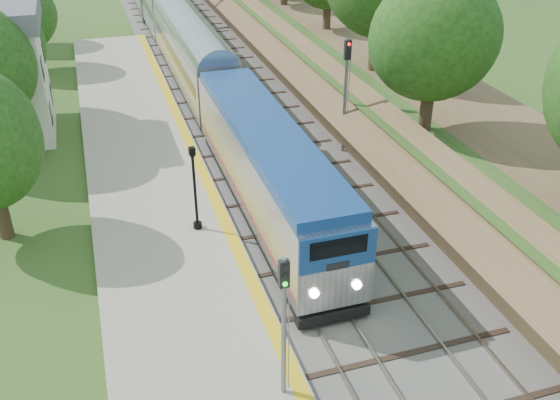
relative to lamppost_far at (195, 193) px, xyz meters
name	(u,v)px	position (x,y,z in m)	size (l,w,h in m)	color
trackbed	(171,11)	(5.66, 44.86, -2.15)	(9.50, 170.00, 0.28)	#4C4944
platform	(163,227)	(-1.54, 0.86, -2.03)	(6.40, 68.00, 0.38)	gray
yellow_stripe	(221,214)	(1.31, 0.86, -1.83)	(0.55, 68.00, 0.01)	gold
trees_behind_platform	(14,120)	(-7.50, 5.53, 2.31)	(7.82, 53.32, 7.21)	#332316
lamppost_far	(195,193)	(0.00, 0.00, 0.00)	(0.41, 0.41, 4.12)	black
signal_platform	(284,314)	(0.76, -10.71, 1.42)	(0.31, 0.25, 5.30)	slate
signal_farside	(346,84)	(9.86, 6.29, 1.99)	(0.37, 0.29, 6.70)	slate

